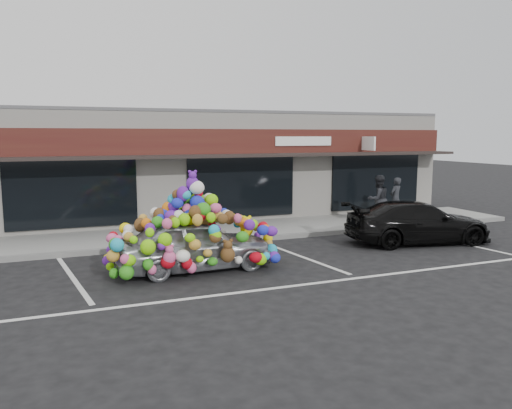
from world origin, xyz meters
name	(u,v)px	position (x,y,z in m)	size (l,w,h in m)	color
ground	(205,267)	(0.00, 0.00, 0.00)	(90.00, 90.00, 0.00)	black
shop_building	(148,165)	(0.00, 8.44, 2.16)	(24.00, 7.20, 4.31)	white
sidewalk	(172,236)	(0.00, 4.00, 0.07)	(26.00, 3.00, 0.15)	gray
kerb	(183,245)	(0.00, 2.50, 0.07)	(26.00, 0.18, 0.16)	slate
parking_stripe_left	(73,278)	(-3.20, 0.20, 0.00)	(0.12, 4.40, 0.01)	silver
parking_stripe_mid	(299,256)	(2.80, 0.20, 0.00)	(0.12, 4.40, 0.01)	silver
parking_stripe_right	(450,241)	(8.20, 0.20, 0.00)	(0.12, 4.40, 0.01)	silver
lane_line	(317,283)	(2.00, -2.30, 0.00)	(14.00, 0.12, 0.01)	silver
toy_car	(194,238)	(-0.32, -0.15, 0.83)	(2.86, 4.25, 2.44)	#AEB2B9
black_sedan	(418,222)	(7.04, 0.39, 0.66)	(4.55, 1.85, 1.32)	black
pedestrian_a	(396,198)	(8.76, 3.79, 0.95)	(0.58, 0.38, 1.60)	black
pedestrian_b	(378,199)	(7.46, 3.10, 1.04)	(0.87, 0.68, 1.79)	black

